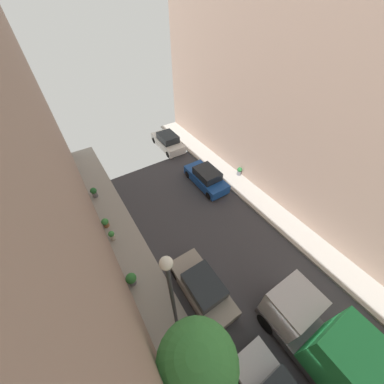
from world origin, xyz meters
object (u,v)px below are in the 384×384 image
at_px(lamp_post, 171,290).
at_px(parked_car_right_2, 206,178).
at_px(potted_plant_0, 105,223).
at_px(parked_car_left_3, 202,288).
at_px(delivery_truck, 347,367).
at_px(potted_plant_4, 131,279).
at_px(street_tree_0, 197,364).
at_px(potted_plant_2, 239,171).
at_px(potted_plant_1, 94,192).
at_px(parked_car_right_3, 168,142).
at_px(potted_plant_3, 112,235).

bearing_deg(lamp_post, parked_car_right_2, 46.26).
bearing_deg(potted_plant_0, parked_car_right_2, -0.99).
xyz_separation_m(parked_car_left_3, delivery_truck, (2.70, -5.78, 1.07)).
relative_size(parked_car_right_2, potted_plant_4, 4.61).
height_order(potted_plant_0, potted_plant_4, potted_plant_4).
distance_m(street_tree_0, potted_plant_2, 14.50).
bearing_deg(potted_plant_1, street_tree_0, -87.29).
relative_size(parked_car_right_2, parked_car_right_3, 1.00).
bearing_deg(parked_car_right_2, potted_plant_2, -13.04).
bearing_deg(potted_plant_2, parked_car_left_3, -142.77).
relative_size(parked_car_left_3, potted_plant_3, 5.47).
distance_m(parked_car_right_3, potted_plant_4, 14.09).
distance_m(parked_car_right_2, lamp_post, 11.14).
bearing_deg(potted_plant_1, delivery_truck, -71.22).
distance_m(street_tree_0, potted_plant_3, 9.37).
bearing_deg(lamp_post, potted_plant_3, 99.59).
bearing_deg(delivery_truck, street_tree_0, 148.29).
distance_m(potted_plant_1, potted_plant_2, 12.12).
bearing_deg(potted_plant_2, street_tree_0, -139.50).
distance_m(parked_car_left_3, potted_plant_2, 10.65).
relative_size(parked_car_left_3, street_tree_0, 0.83).
relative_size(parked_car_left_3, potted_plant_0, 5.93).
xyz_separation_m(potted_plant_0, lamp_post, (1.14, -7.77, 3.76)).
bearing_deg(potted_plant_4, street_tree_0, -81.86).
bearing_deg(potted_plant_1, potted_plant_2, -20.31).
distance_m(parked_car_left_3, street_tree_0, 4.75).
bearing_deg(parked_car_right_3, potted_plant_0, -142.22).
bearing_deg(potted_plant_4, parked_car_left_3, -40.14).
relative_size(street_tree_0, potted_plant_0, 7.17).
distance_m(street_tree_0, lamp_post, 2.31).
bearing_deg(parked_car_left_3, potted_plant_4, 139.86).
distance_m(parked_car_right_3, street_tree_0, 18.52).
bearing_deg(potted_plant_3, parked_car_right_3, 43.04).
bearing_deg(parked_car_right_3, parked_car_right_2, -90.00).
distance_m(delivery_truck, potted_plant_1, 17.39).
xyz_separation_m(parked_car_right_2, potted_plant_3, (-8.39, -1.15, -0.15)).
bearing_deg(potted_plant_3, parked_car_right_2, 7.79).
distance_m(parked_car_right_2, street_tree_0, 12.89).
relative_size(delivery_truck, potted_plant_2, 8.51).
bearing_deg(potted_plant_0, potted_plant_4, -89.54).
distance_m(delivery_truck, potted_plant_2, 13.58).
distance_m(parked_car_right_3, potted_plant_0, 10.69).
bearing_deg(parked_car_left_3, delivery_truck, -64.97).
bearing_deg(parked_car_right_2, potted_plant_1, 157.15).
relative_size(potted_plant_0, lamp_post, 0.11).
relative_size(street_tree_0, potted_plant_4, 5.57).
height_order(potted_plant_0, potted_plant_3, potted_plant_3).
xyz_separation_m(potted_plant_4, lamp_post, (1.11, -3.01, 3.61)).
relative_size(street_tree_0, lamp_post, 0.79).
distance_m(street_tree_0, potted_plant_1, 13.78).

